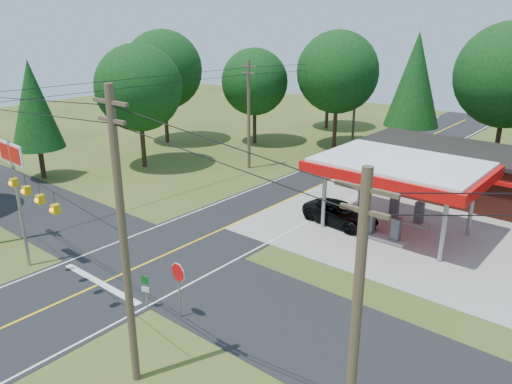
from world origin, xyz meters
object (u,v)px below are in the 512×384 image
Objects in this scene: gas_canopy at (400,170)px; big_stop_sign at (14,174)px; suv_car at (341,214)px; octagonal_stop_sign at (178,277)px.

big_stop_sign is at bearing -127.86° from gas_canopy.
gas_canopy reaches higher than suv_car.
suv_car is 0.73× the size of big_stop_sign.
big_stop_sign is (-10.61, -16.76, 4.76)m from suv_car.
gas_canopy is 5.04m from suv_car.
octagonal_stop_sign is at bearing 10.62° from big_stop_sign.
octagonal_stop_sign is (10.65, 2.00, -3.32)m from big_stop_sign.
gas_canopy is 1.44× the size of big_stop_sign.
suv_car is at bearing -159.70° from gas_canopy.
gas_canopy is 1.97× the size of suv_car.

